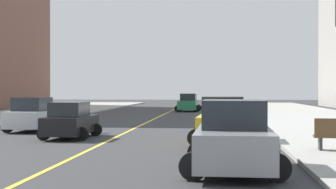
{
  "coord_description": "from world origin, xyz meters",
  "views": [
    {
      "loc": [
        4.71,
        -4.37,
        2.26
      ],
      "look_at": [
        1.0,
        34.97,
        1.89
      ],
      "focal_mm": 54.0,
      "sensor_mm": 36.0,
      "label": 1
    }
  ],
  "objects_px": {
    "car_black_fourth": "(71,121)",
    "car_silver_fifth": "(34,115)",
    "car_yellow_second": "(223,122)",
    "car_green_nearest": "(188,103)",
    "car_gray_third": "(234,138)"
  },
  "relations": [
    {
      "from": "car_gray_third",
      "to": "car_silver_fifth",
      "type": "relative_size",
      "value": 1.07
    },
    {
      "from": "car_silver_fifth",
      "to": "car_gray_third",
      "type": "bearing_deg",
      "value": -49.08
    },
    {
      "from": "car_green_nearest",
      "to": "car_black_fourth",
      "type": "distance_m",
      "value": 29.88
    },
    {
      "from": "car_green_nearest",
      "to": "car_silver_fifth",
      "type": "height_order",
      "value": "car_green_nearest"
    },
    {
      "from": "car_green_nearest",
      "to": "car_gray_third",
      "type": "distance_m",
      "value": 38.78
    },
    {
      "from": "car_black_fourth",
      "to": "car_green_nearest",
      "type": "bearing_deg",
      "value": 84.0
    },
    {
      "from": "car_gray_third",
      "to": "car_silver_fifth",
      "type": "height_order",
      "value": "car_gray_third"
    },
    {
      "from": "car_gray_third",
      "to": "car_black_fourth",
      "type": "bearing_deg",
      "value": -50.03
    },
    {
      "from": "car_green_nearest",
      "to": "car_black_fourth",
      "type": "xyz_separation_m",
      "value": [
        -3.91,
        -29.62,
        -0.08
      ]
    },
    {
      "from": "car_black_fourth",
      "to": "car_silver_fifth",
      "type": "xyz_separation_m",
      "value": [
        -3.17,
        3.78,
        0.07
      ]
    },
    {
      "from": "car_yellow_second",
      "to": "car_silver_fifth",
      "type": "relative_size",
      "value": 1.07
    },
    {
      "from": "car_green_nearest",
      "to": "car_gray_third",
      "type": "relative_size",
      "value": 0.95
    },
    {
      "from": "car_yellow_second",
      "to": "car_silver_fifth",
      "type": "bearing_deg",
      "value": -25.34
    },
    {
      "from": "car_yellow_second",
      "to": "car_gray_third",
      "type": "bearing_deg",
      "value": 93.87
    },
    {
      "from": "car_gray_third",
      "to": "car_silver_fifth",
      "type": "bearing_deg",
      "value": -49.64
    }
  ]
}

